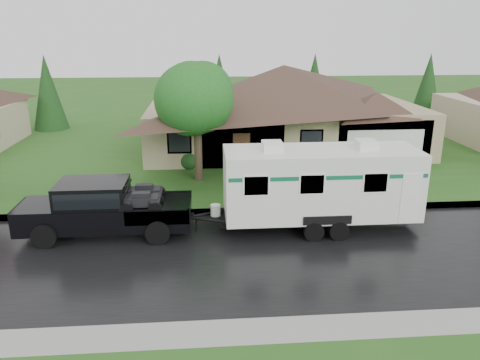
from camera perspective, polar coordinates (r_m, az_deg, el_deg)
name	(u,v)px	position (r m, az deg, el deg)	size (l,w,h in m)	color
ground	(289,231)	(19.51, 6.04, -6.22)	(140.00, 140.00, 0.00)	#25571B
road	(299,253)	(17.74, 7.21, -8.80)	(140.00, 8.00, 0.01)	black
curb	(281,210)	(21.53, 4.97, -3.63)	(140.00, 0.50, 0.15)	gray
lawn	(252,145)	(33.62, 1.45, 4.24)	(140.00, 26.00, 0.15)	#25571B
house_main	(288,98)	(32.17, 5.84, 9.92)	(19.44, 10.80, 6.90)	#9D8A6A
tree_left_green	(197,100)	(24.62, -5.29, 9.75)	(3.80, 3.80, 6.29)	#382B1E
shrub_row	(295,157)	(28.31, 6.69, 2.76)	(13.60, 1.00, 1.00)	#143814
pickup_truck	(102,206)	(19.49, -16.43, -3.10)	(6.72, 2.55, 2.24)	black
travel_trailer	(320,183)	(19.38, 9.77, -0.31)	(8.28, 2.91, 3.72)	silver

